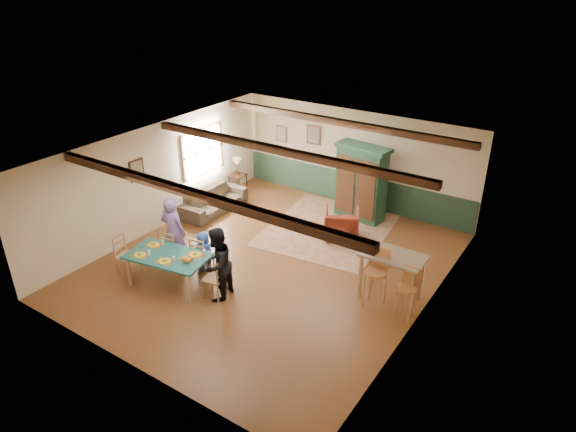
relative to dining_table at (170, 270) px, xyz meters
The scene contains 35 objects.
floor 2.30m from the dining_table, 54.23° to the left, with size 8.00×8.00×0.00m, color #572F18.
wall_back 6.08m from the dining_table, 77.19° to the left, with size 7.00×0.02×2.70m, color beige.
wall_left 3.02m from the dining_table, 139.62° to the left, with size 0.02×8.00×2.70m, color beige.
wall_right 5.26m from the dining_table, 20.91° to the left, with size 0.02×8.00×2.70m, color beige.
ceiling 3.27m from the dining_table, 54.23° to the left, with size 7.00×8.00×0.02m, color silver.
wainscot_back 5.98m from the dining_table, 77.14° to the left, with size 6.95×0.03×0.90m, color #1F392A.
ceiling_beam_front 2.65m from the dining_table, 18.87° to the right, with size 6.95×0.16×0.16m, color black.
ceiling_beam_mid 3.45m from the dining_table, 59.37° to the left, with size 6.95×0.16×0.16m, color black.
ceiling_beam_back 5.51m from the dining_table, 74.66° to the left, with size 6.95×0.16×0.16m, color black.
window_left 4.31m from the dining_table, 121.12° to the left, with size 0.06×1.60×1.30m, color white, non-canonical shape.
picture_left_wall 2.84m from the dining_table, 149.80° to the left, with size 0.04×0.42×0.52m, color tan, non-canonical shape.
picture_back_a 5.99m from the dining_table, 89.71° to the left, with size 0.45×0.04×0.55m, color tan, non-canonical shape.
picture_back_b 6.05m from the dining_table, 100.43° to the left, with size 0.38×0.04×0.48m, color tan, non-canonical shape.
dining_table is the anchor object (origin of this frame).
dining_chair_far_left 0.79m from the dining_table, 128.96° to the left, with size 0.40×0.42×0.91m, color #9F784F, non-canonical shape.
dining_chair_far_right 0.79m from the dining_table, 70.85° to the left, with size 0.40×0.42×0.91m, color #9F784F, non-canonical shape.
dining_chair_end_left 1.10m from the dining_table, behind, with size 0.40×0.42×0.91m, color #9F784F, non-canonical shape.
dining_chair_end_right 1.10m from the dining_table, ahead, with size 0.40×0.42×0.91m, color #9F784F, non-canonical shape.
person_man 0.97m from the dining_table, 126.47° to the left, with size 0.60×0.39×1.64m, color #7C5EA1.
person_woman 1.27m from the dining_table, ahead, with size 0.76×0.60×1.57m, color black.
person_child 0.86m from the dining_table, 73.34° to the left, with size 0.47×0.30×0.96m, color #2A53A8.
cat 0.69m from the dining_table, ahead, with size 0.34×0.13×0.17m, color orange, non-canonical shape.
place_setting_near_left 0.71m from the dining_table, 145.65° to the right, with size 0.38×0.29×0.11m, color yellow, non-canonical shape.
place_setting_near_center 0.49m from the dining_table, 58.29° to the right, with size 0.38×0.29×0.11m, color yellow, non-canonical shape.
place_setting_far_left 0.71m from the dining_table, 165.46° to the left, with size 0.38×0.29×0.11m, color yellow, non-canonical shape.
place_setting_far_right 0.71m from the dining_table, 34.35° to the left, with size 0.38×0.29×0.11m, color yellow, non-canonical shape.
area_rug 4.39m from the dining_table, 68.88° to the left, with size 2.91×3.45×0.01m, color tan.
armoire 5.50m from the dining_table, 69.28° to the left, with size 1.44×0.58×2.03m, color #143424.
armchair 4.36m from the dining_table, 61.84° to the left, with size 0.82×0.85×0.77m, color #511710.
sofa 3.68m from the dining_table, 116.25° to the left, with size 2.06×0.80×0.60m, color #382F23.
end_table 5.06m from the dining_table, 111.94° to the left, with size 0.45×0.45×0.55m, color black, non-canonical shape.
table_lamp 5.08m from the dining_table, 111.94° to the left, with size 0.28×0.28×0.50m, color beige, non-canonical shape.
counter_table 4.61m from the dining_table, 26.97° to the left, with size 1.24×0.73×1.04m, color tan, non-canonical shape.
bar_stool_left 4.30m from the dining_table, 23.38° to the left, with size 0.44×0.48×1.24m, color #CD8550, non-canonical shape.
bar_stool_right 4.90m from the dining_table, 20.27° to the left, with size 0.37×0.41×1.05m, color #CD8550, non-canonical shape.
Camera 1 is at (5.84, -8.15, 6.19)m, focal length 32.00 mm.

